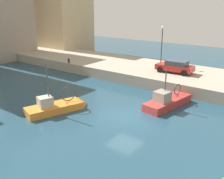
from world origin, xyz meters
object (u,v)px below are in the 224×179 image
at_px(parked_car_red, 175,66).
at_px(mooring_bollard_mid, 69,61).
at_px(quay_streetlamp, 162,39).
at_px(fishing_boat_red, 169,104).
at_px(fishing_boat_orange, 59,109).

xyz_separation_m(parked_car_red, mooring_bollard_mid, (-3.58, 13.21, -0.44)).
height_order(parked_car_red, quay_streetlamp, quay_streetlamp).
distance_m(parked_car_red, quay_streetlamp, 4.34).
bearing_deg(fishing_boat_red, mooring_bollard_mid, 78.99).
bearing_deg(mooring_bollard_mid, fishing_boat_orange, -137.57).
relative_size(mooring_bollard_mid, quay_streetlamp, 0.11).
bearing_deg(quay_streetlamp, mooring_bollard_mid, 118.59).
bearing_deg(fishing_boat_orange, fishing_boat_red, -45.69).
distance_m(fishing_boat_red, quay_streetlamp, 11.14).
relative_size(parked_car_red, mooring_bollard_mid, 7.54).
height_order(parked_car_red, mooring_bollard_mid, parked_car_red).
bearing_deg(parked_car_red, mooring_bollard_mid, 105.16).
height_order(mooring_bollard_mid, quay_streetlamp, quay_streetlamp).
bearing_deg(fishing_boat_red, fishing_boat_orange, 134.31).
bearing_deg(quay_streetlamp, fishing_boat_orange, 174.67).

